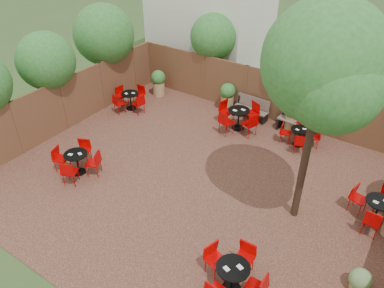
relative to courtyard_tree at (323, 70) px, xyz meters
The scene contains 10 objects.
ground 5.33m from the courtyard_tree, behind, with size 80.00×80.00×0.00m, color #354F23.
courtyard_paving 5.32m from the courtyard_tree, behind, with size 12.00×10.00×0.02m, color #351915.
fence_back 6.48m from the courtyard_tree, 122.88° to the left, with size 12.00×0.08×2.00m, color brown.
fence_left 9.62m from the courtyard_tree, behind, with size 0.08×10.00×2.00m, color brown.
overhang_foliage 6.13m from the courtyard_tree, 155.84° to the left, with size 15.39×10.46×2.48m.
courtyard_tree is the anchor object (origin of this frame).
park_bench_left 6.76m from the courtyard_tree, 129.27° to the left, with size 1.44×0.55×0.87m.
park_bench_right 5.96m from the courtyard_tree, 109.48° to the left, with size 1.62×0.65×0.97m.
bistro_tables 4.94m from the courtyard_tree, 166.69° to the left, with size 11.47×8.07×0.93m.
planters 6.44m from the courtyard_tree, 135.77° to the left, with size 10.79×4.21×1.16m.
Camera 1 is at (4.99, -7.78, 7.72)m, focal length 35.61 mm.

